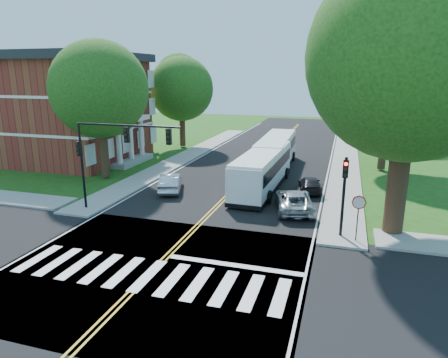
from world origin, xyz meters
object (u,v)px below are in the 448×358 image
at_px(bus_lead, 263,169).
at_px(bus_follow, 276,152).
at_px(suv, 294,200).
at_px(dark_sedan, 310,184).
at_px(signal_ne, 344,187).
at_px(signal_nw, 112,147).
at_px(hatchback, 171,182).

relative_size(bus_lead, bus_follow, 0.98).
distance_m(suv, dark_sedan, 4.88).
height_order(signal_ne, bus_lead, signal_ne).
relative_size(signal_ne, bus_lead, 0.38).
height_order(signal_ne, bus_follow, signal_ne).
distance_m(signal_nw, hatchback, 6.85).
bearing_deg(signal_ne, hatchback, 156.14).
bearing_deg(dark_sedan, bus_lead, -5.33).
bearing_deg(signal_nw, hatchback, 76.60).
height_order(bus_lead, suv, bus_lead).
relative_size(bus_lead, dark_sedan, 2.99).
xyz_separation_m(hatchback, suv, (9.68, -1.77, -0.01)).
height_order(signal_nw, bus_lead, signal_nw).
relative_size(signal_nw, hatchback, 1.68).
bearing_deg(bus_lead, hatchback, 23.85).
bearing_deg(dark_sedan, suv, 72.31).
distance_m(hatchback, suv, 9.84).
xyz_separation_m(signal_nw, hatchback, (1.34, 5.63, -3.66)).
bearing_deg(bus_follow, bus_lead, 89.89).
bearing_deg(bus_lead, signal_nw, 47.83).
xyz_separation_m(signal_nw, suv, (11.02, 3.87, -3.68)).
bearing_deg(signal_ne, bus_lead, 126.12).
distance_m(signal_ne, hatchback, 14.08).
distance_m(signal_ne, dark_sedan, 9.34).
distance_m(signal_nw, dark_sedan, 15.01).
xyz_separation_m(signal_nw, bus_lead, (7.96, 8.37, -2.80)).
relative_size(signal_ne, bus_follow, 0.37).
bearing_deg(bus_follow, signal_ne, 110.41).
bearing_deg(hatchback, bus_follow, -141.51).
relative_size(signal_nw, bus_lead, 0.62).
distance_m(signal_ne, bus_follow, 16.79).
xyz_separation_m(bus_follow, dark_sedan, (3.86, -6.82, -1.04)).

